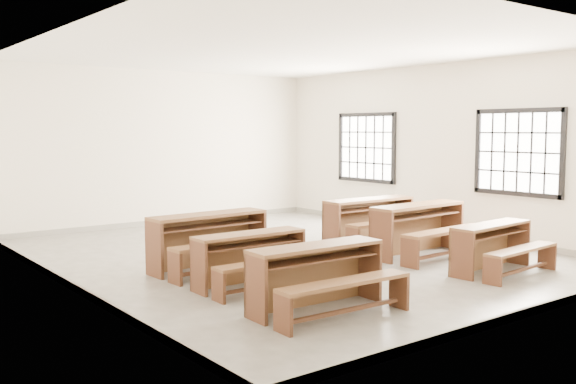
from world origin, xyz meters
TOP-DOWN VIEW (x-y plane):
  - room at (0.09, 0.00)m, footprint 8.50×8.50m
  - desk_set_0 at (-1.64, -2.71)m, footprint 1.64×0.89m
  - desk_set_1 at (-1.61, -1.35)m, footprint 1.51×0.79m
  - desk_set_2 at (-1.51, -0.17)m, footprint 1.80×0.99m
  - desk_set_3 at (1.54, -2.71)m, footprint 1.55×0.89m
  - desk_set_4 at (1.63, -1.31)m, footprint 1.85×1.03m
  - desk_set_5 at (1.74, -0.10)m, footprint 1.77×0.94m

SIDE VIEW (x-z plane):
  - desk_set_3 at x=1.54m, z-range 0.06..0.73m
  - desk_set_1 at x=-1.61m, z-range 0.06..0.73m
  - desk_set_0 at x=-1.64m, z-range 0.06..0.78m
  - desk_set_5 at x=1.74m, z-range 0.07..0.85m
  - desk_set_2 at x=-1.51m, z-range 0.07..0.86m
  - desk_set_4 at x=1.63m, z-range 0.07..0.88m
  - room at x=0.09m, z-range 0.54..3.74m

